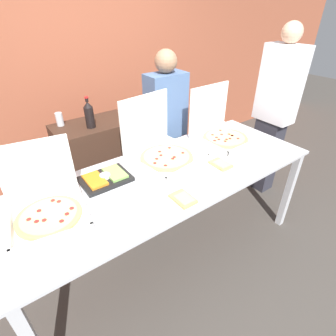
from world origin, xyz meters
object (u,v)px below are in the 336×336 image
(pizza_box_far_right, at_px, (46,205))
(pizza_box_near_right, at_px, (161,149))
(veggie_tray, at_px, (105,178))
(paper_plate_front_right, at_px, (221,165))
(person_guest_plaid, at_px, (274,113))
(soda_bottle, at_px, (89,114))
(person_guest_cap, at_px, (166,129))
(soda_can_silver, at_px, (60,119))
(paper_plate_front_center, at_px, (183,199))
(pizza_box_near_left, at_px, (221,131))

(pizza_box_far_right, relative_size, pizza_box_near_right, 0.88)
(pizza_box_near_right, xyz_separation_m, veggie_tray, (-0.53, -0.04, -0.06))
(paper_plate_front_right, bearing_deg, person_guest_plaid, 16.02)
(paper_plate_front_right, relative_size, person_guest_plaid, 0.11)
(paper_plate_front_right, xyz_separation_m, person_guest_plaid, (1.15, 0.33, 0.08))
(pizza_box_far_right, relative_size, soda_bottle, 1.77)
(person_guest_cap, bearing_deg, paper_plate_front_right, 83.93)
(veggie_tray, bearing_deg, soda_can_silver, 91.17)
(veggie_tray, relative_size, soda_bottle, 1.22)
(soda_bottle, xyz_separation_m, soda_can_silver, (-0.21, 0.21, -0.06))
(person_guest_plaid, bearing_deg, paper_plate_front_center, 106.42)
(paper_plate_front_center, xyz_separation_m, person_guest_plaid, (1.67, 0.49, 0.08))
(pizza_box_near_right, distance_m, pizza_box_near_left, 0.67)
(pizza_box_far_right, xyz_separation_m, pizza_box_near_right, (0.96, 0.16, 0.01))
(pizza_box_far_right, distance_m, pizza_box_near_right, 0.98)
(paper_plate_front_center, xyz_separation_m, veggie_tray, (-0.32, 0.52, 0.01))
(soda_can_silver, height_order, person_guest_cap, person_guest_cap)
(person_guest_cap, bearing_deg, pizza_box_far_right, 25.29)
(pizza_box_near_left, height_order, paper_plate_front_right, pizza_box_near_left)
(person_guest_cap, bearing_deg, pizza_box_near_right, 50.27)
(soda_bottle, bearing_deg, pizza_box_far_right, -127.54)
(veggie_tray, distance_m, person_guest_plaid, 1.98)
(person_guest_plaid, bearing_deg, pizza_box_near_right, 87.53)
(pizza_box_near_right, height_order, veggie_tray, pizza_box_near_right)
(pizza_box_far_right, distance_m, person_guest_plaid, 2.42)
(pizza_box_near_right, relative_size, paper_plate_front_right, 2.77)
(person_guest_plaid, bearing_deg, soda_can_silver, 65.00)
(pizza_box_near_right, relative_size, paper_plate_front_center, 2.78)
(pizza_box_far_right, distance_m, paper_plate_front_center, 0.85)
(pizza_box_near_right, distance_m, soda_can_silver, 1.03)
(pizza_box_far_right, bearing_deg, pizza_box_near_right, 18.51)
(pizza_box_near_right, height_order, person_guest_plaid, person_guest_plaid)
(pizza_box_far_right, bearing_deg, person_guest_plaid, 11.23)
(soda_bottle, xyz_separation_m, person_guest_cap, (0.73, -0.18, -0.27))
(pizza_box_near_left, distance_m, person_guest_plaid, 0.79)
(paper_plate_front_right, distance_m, person_guest_cap, 0.88)
(pizza_box_near_left, distance_m, paper_plate_front_right, 0.51)
(pizza_box_near_left, xyz_separation_m, paper_plate_front_right, (-0.36, -0.36, -0.07))
(veggie_tray, bearing_deg, person_guest_cap, 29.20)
(soda_can_silver, bearing_deg, person_guest_plaid, -25.00)
(veggie_tray, distance_m, soda_can_silver, 0.92)
(veggie_tray, distance_m, person_guest_cap, 1.06)
(pizza_box_near_left, bearing_deg, paper_plate_front_right, -136.78)
(pizza_box_near_right, relative_size, soda_bottle, 2.03)
(paper_plate_front_right, xyz_separation_m, soda_bottle, (-0.63, 1.05, 0.24))
(pizza_box_far_right, xyz_separation_m, veggie_tray, (0.44, 0.13, -0.05))
(paper_plate_front_center, bearing_deg, paper_plate_front_right, 17.30)
(veggie_tray, xyz_separation_m, soda_bottle, (0.20, 0.70, 0.23))
(pizza_box_far_right, xyz_separation_m, pizza_box_near_left, (1.63, 0.13, 0.01))
(paper_plate_front_right, distance_m, person_guest_plaid, 1.20)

